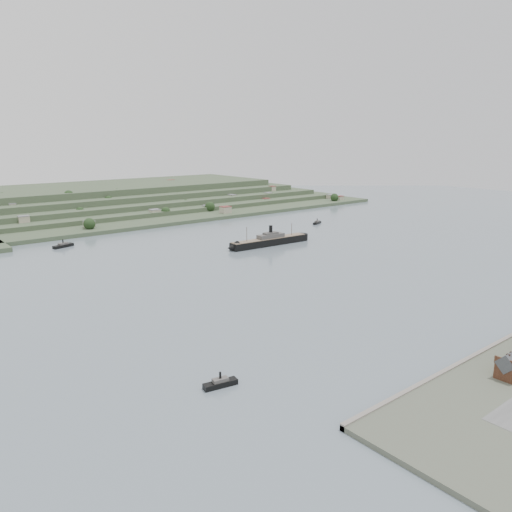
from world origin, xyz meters
TOP-DOWN VIEW (x-y plane):
  - ground at (0.00, 0.00)m, footprint 1400.00×1400.00m
  - far_peninsula at (27.91, 393.10)m, footprint 760.00×309.00m
  - steamship at (59.26, 87.92)m, footprint 89.60×14.89m
  - tugboat at (-123.60, -98.49)m, footprint 14.28×6.10m
  - ferry_west at (-85.39, 196.55)m, footprint 19.57×11.20m
  - ferry_east at (177.72, 140.56)m, footprint 16.59×10.73m

SIDE VIEW (x-z plane):
  - ground at x=0.00m, z-range 0.00..0.00m
  - ferry_east at x=177.72m, z-range -1.57..4.49m
  - tugboat at x=-123.60m, z-range -1.60..4.64m
  - ferry_west at x=-85.39m, z-range -1.84..5.25m
  - steamship at x=59.26m, z-range -6.77..14.71m
  - far_peninsula at x=27.91m, z-range -3.12..26.88m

